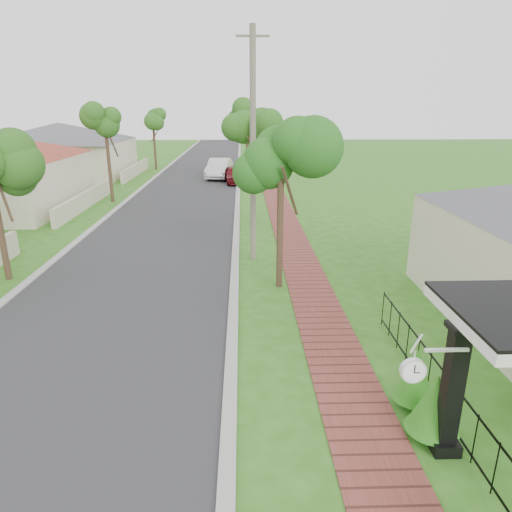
# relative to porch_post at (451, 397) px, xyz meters

# --- Properties ---
(ground) EXTENTS (160.00, 160.00, 0.00)m
(ground) POSITION_rel_porch_post_xyz_m (-4.55, 1.00, -1.12)
(ground) COLOR #2F5F16
(ground) RESTS_ON ground
(road) EXTENTS (7.00, 120.00, 0.02)m
(road) POSITION_rel_porch_post_xyz_m (-7.55, 21.00, -1.12)
(road) COLOR #28282B
(road) RESTS_ON ground
(kerb_right) EXTENTS (0.30, 120.00, 0.10)m
(kerb_right) POSITION_rel_porch_post_xyz_m (-3.90, 21.00, -1.12)
(kerb_right) COLOR #9E9E99
(kerb_right) RESTS_ON ground
(kerb_left) EXTENTS (0.30, 120.00, 0.10)m
(kerb_left) POSITION_rel_porch_post_xyz_m (-11.20, 21.00, -1.12)
(kerb_left) COLOR #9E9E99
(kerb_left) RESTS_ON ground
(sidewalk) EXTENTS (1.50, 120.00, 0.03)m
(sidewalk) POSITION_rel_porch_post_xyz_m (-1.30, 21.00, -1.12)
(sidewalk) COLOR brown
(sidewalk) RESTS_ON ground
(porch_post) EXTENTS (0.48, 0.48, 2.52)m
(porch_post) POSITION_rel_porch_post_xyz_m (0.00, 0.00, 0.00)
(porch_post) COLOR black
(porch_post) RESTS_ON ground
(picket_fence) EXTENTS (0.03, 8.02, 1.00)m
(picket_fence) POSITION_rel_porch_post_xyz_m (0.35, 1.00, -0.59)
(picket_fence) COLOR black
(picket_fence) RESTS_ON ground
(street_trees) EXTENTS (10.70, 37.65, 5.89)m
(street_trees) POSITION_rel_porch_post_xyz_m (-7.42, 27.84, 3.42)
(street_trees) COLOR #382619
(street_trees) RESTS_ON ground
(hedge_row) EXTENTS (0.87, 4.63, 1.96)m
(hedge_row) POSITION_rel_porch_post_xyz_m (-0.10, -0.65, -0.37)
(hedge_row) COLOR #226013
(hedge_row) RESTS_ON ground
(far_house_grey) EXTENTS (15.56, 15.56, 4.60)m
(far_house_grey) POSITION_rel_porch_post_xyz_m (-19.52, 35.00, 1.22)
(far_house_grey) COLOR beige
(far_house_grey) RESTS_ON ground
(parked_car_red) EXTENTS (2.12, 4.18, 1.37)m
(parked_car_red) POSITION_rel_porch_post_xyz_m (-4.15, 30.31, -0.44)
(parked_car_red) COLOR maroon
(parked_car_red) RESTS_ON ground
(parked_car_white) EXTENTS (2.31, 5.15, 1.64)m
(parked_car_white) POSITION_rel_porch_post_xyz_m (-5.55, 33.08, -0.30)
(parked_car_white) COLOR silver
(parked_car_white) RESTS_ON ground
(near_tree) EXTENTS (2.09, 2.09, 5.36)m
(near_tree) POSITION_rel_porch_post_xyz_m (-2.35, 8.00, 3.15)
(near_tree) COLOR #382619
(near_tree) RESTS_ON ground
(utility_pole) EXTENTS (1.20, 0.24, 8.69)m
(utility_pole) POSITION_rel_porch_post_xyz_m (-3.17, 11.00, 3.28)
(utility_pole) COLOR #716758
(utility_pole) RESTS_ON ground
(station_clock) EXTENTS (1.06, 0.13, 0.60)m
(station_clock) POSITION_rel_porch_post_xyz_m (-0.86, -0.40, 0.83)
(station_clock) COLOR silver
(station_clock) RESTS_ON ground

